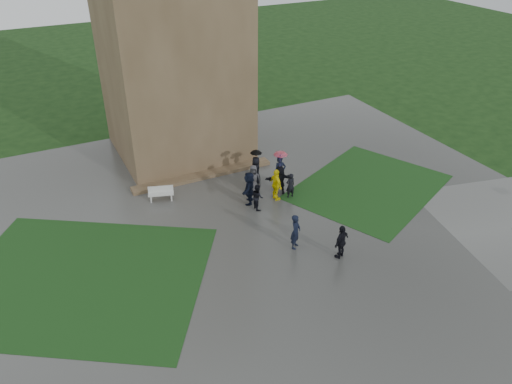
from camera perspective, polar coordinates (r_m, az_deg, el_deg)
name	(u,v)px	position (r m, az deg, el deg)	size (l,w,h in m)	color
ground	(286,277)	(23.35, 3.50, -9.63)	(120.00, 120.00, 0.00)	black
plaza	(267,253)	(24.71, 1.21, -6.94)	(34.00, 34.00, 0.02)	#3A3A37
lawn_inset_left	(82,279)	(24.49, -19.30, -9.35)	(11.00, 9.00, 0.01)	#123412
lawn_inset_right	(369,187)	(30.83, 12.75, 0.59)	(9.00, 7.00, 0.01)	#123412
tower	(169,15)	(32.25, -9.93, 19.35)	(8.00, 8.00, 18.00)	brown
tower_plinth	(203,175)	(31.28, -6.05, 1.91)	(9.00, 0.80, 0.22)	brown
bench	(161,193)	(29.09, -10.81, -0.15)	(1.51, 0.86, 0.84)	silver
visitor_cluster	(267,179)	(28.73, 1.27, 1.55)	(3.68, 3.53, 2.58)	black
pedestrian_mid	(296,232)	(24.59, 4.55, -4.53)	(0.68, 0.45, 1.86)	black
pedestrian_near	(341,242)	(24.24, 9.74, -5.61)	(1.05, 0.60, 1.79)	black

